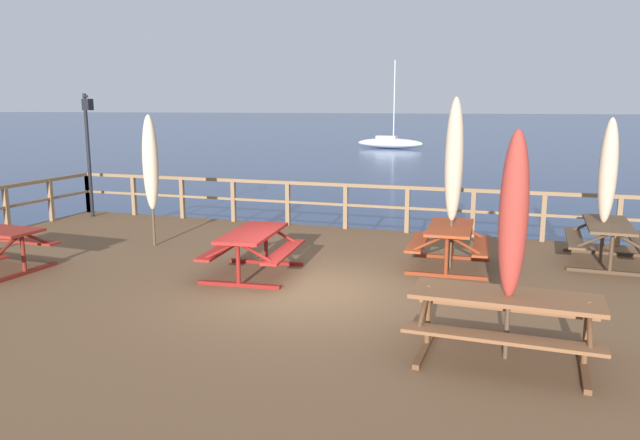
{
  "coord_description": "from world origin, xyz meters",
  "views": [
    {
      "loc": [
        3.14,
        -8.73,
        3.77
      ],
      "look_at": [
        0.0,
        0.76,
        1.88
      ],
      "focal_mm": 34.03,
      "sensor_mm": 36.0,
      "label": 1
    }
  ],
  "objects_px": {
    "sailboat_distant": "(390,143)",
    "picnic_table_mid_right": "(504,311)",
    "patio_umbrella_short_front": "(608,172)",
    "lamp_post_hooked": "(88,137)",
    "patio_umbrella_tall_front": "(513,216)",
    "picnic_table_back_right": "(608,234)",
    "picnic_table_front_right": "(450,238)",
    "patio_umbrella_tall_mid_right": "(454,161)",
    "picnic_table_back_left": "(253,243)",
    "patio_umbrella_tall_mid_left": "(150,163)"
  },
  "relations": [
    {
      "from": "picnic_table_back_left",
      "to": "picnic_table_mid_right",
      "type": "bearing_deg",
      "value": -28.73
    },
    {
      "from": "picnic_table_back_left",
      "to": "lamp_post_hooked",
      "type": "bearing_deg",
      "value": 149.58
    },
    {
      "from": "picnic_table_back_left",
      "to": "patio_umbrella_tall_front",
      "type": "relative_size",
      "value": 0.74
    },
    {
      "from": "patio_umbrella_tall_front",
      "to": "sailboat_distant",
      "type": "bearing_deg",
      "value": 103.4
    },
    {
      "from": "picnic_table_back_right",
      "to": "patio_umbrella_tall_mid_right",
      "type": "distance_m",
      "value": 3.28
    },
    {
      "from": "picnic_table_mid_right",
      "to": "sailboat_distant",
      "type": "distance_m",
      "value": 48.4
    },
    {
      "from": "picnic_table_back_right",
      "to": "lamp_post_hooked",
      "type": "distance_m",
      "value": 12.3
    },
    {
      "from": "picnic_table_front_right",
      "to": "sailboat_distant",
      "type": "bearing_deg",
      "value": 103.19
    },
    {
      "from": "patio_umbrella_tall_mid_right",
      "to": "patio_umbrella_short_front",
      "type": "distance_m",
      "value": 2.93
    },
    {
      "from": "picnic_table_mid_right",
      "to": "picnic_table_back_left",
      "type": "height_order",
      "value": "same"
    },
    {
      "from": "patio_umbrella_short_front",
      "to": "lamp_post_hooked",
      "type": "bearing_deg",
      "value": 175.85
    },
    {
      "from": "picnic_table_mid_right",
      "to": "patio_umbrella_short_front",
      "type": "bearing_deg",
      "value": 72.58
    },
    {
      "from": "patio_umbrella_short_front",
      "to": "picnic_table_back_left",
      "type": "bearing_deg",
      "value": -154.39
    },
    {
      "from": "lamp_post_hooked",
      "to": "patio_umbrella_tall_front",
      "type": "bearing_deg",
      "value": -29.77
    },
    {
      "from": "lamp_post_hooked",
      "to": "sailboat_distant",
      "type": "bearing_deg",
      "value": 90.97
    },
    {
      "from": "sailboat_distant",
      "to": "picnic_table_mid_right",
      "type": "bearing_deg",
      "value": -76.64
    },
    {
      "from": "picnic_table_back_right",
      "to": "sailboat_distant",
      "type": "bearing_deg",
      "value": 107.03
    },
    {
      "from": "picnic_table_mid_right",
      "to": "picnic_table_back_right",
      "type": "bearing_deg",
      "value": 71.64
    },
    {
      "from": "patio_umbrella_tall_front",
      "to": "picnic_table_front_right",
      "type": "bearing_deg",
      "value": 105.66
    },
    {
      "from": "picnic_table_back_left",
      "to": "patio_umbrella_tall_mid_right",
      "type": "bearing_deg",
      "value": 25.74
    },
    {
      "from": "lamp_post_hooked",
      "to": "picnic_table_mid_right",
      "type": "bearing_deg",
      "value": -29.75
    },
    {
      "from": "patio_umbrella_tall_mid_right",
      "to": "sailboat_distant",
      "type": "relative_size",
      "value": 0.39
    },
    {
      "from": "picnic_table_mid_right",
      "to": "picnic_table_back_right",
      "type": "height_order",
      "value": "same"
    },
    {
      "from": "patio_umbrella_tall_mid_right",
      "to": "patio_umbrella_tall_mid_left",
      "type": "xyz_separation_m",
      "value": [
        -6.09,
        -0.17,
        -0.21
      ]
    },
    {
      "from": "picnic_table_back_right",
      "to": "picnic_table_front_right",
      "type": "bearing_deg",
      "value": -156.23
    },
    {
      "from": "patio_umbrella_tall_front",
      "to": "picnic_table_mid_right",
      "type": "bearing_deg",
      "value": 145.4
    },
    {
      "from": "patio_umbrella_tall_mid_right",
      "to": "picnic_table_mid_right",
      "type": "bearing_deg",
      "value": -75.0
    },
    {
      "from": "patio_umbrella_tall_mid_left",
      "to": "lamp_post_hooked",
      "type": "relative_size",
      "value": 0.85
    },
    {
      "from": "sailboat_distant",
      "to": "picnic_table_back_left",
      "type": "bearing_deg",
      "value": -81.17
    },
    {
      "from": "picnic_table_front_right",
      "to": "patio_umbrella_tall_mid_right",
      "type": "relative_size",
      "value": 0.58
    },
    {
      "from": "patio_umbrella_tall_mid_left",
      "to": "picnic_table_front_right",
      "type": "bearing_deg",
      "value": 1.66
    },
    {
      "from": "patio_umbrella_tall_front",
      "to": "patio_umbrella_short_front",
      "type": "distance_m",
      "value": 5.37
    },
    {
      "from": "patio_umbrella_tall_front",
      "to": "sailboat_distant",
      "type": "xyz_separation_m",
      "value": [
        -11.22,
        47.11,
        -2.05
      ]
    },
    {
      "from": "picnic_table_mid_right",
      "to": "patio_umbrella_tall_front",
      "type": "relative_size",
      "value": 0.82
    },
    {
      "from": "picnic_table_mid_right",
      "to": "patio_umbrella_tall_mid_right",
      "type": "relative_size",
      "value": 0.71
    },
    {
      "from": "picnic_table_back_right",
      "to": "patio_umbrella_short_front",
      "type": "xyz_separation_m",
      "value": [
        -0.08,
        0.04,
        1.15
      ]
    },
    {
      "from": "picnic_table_mid_right",
      "to": "picnic_table_back_left",
      "type": "bearing_deg",
      "value": 151.27
    },
    {
      "from": "picnic_table_front_right",
      "to": "picnic_table_back_left",
      "type": "xyz_separation_m",
      "value": [
        -3.18,
        -1.55,
        0.0
      ]
    },
    {
      "from": "patio_umbrella_tall_front",
      "to": "patio_umbrella_tall_mid_right",
      "type": "height_order",
      "value": "patio_umbrella_tall_mid_right"
    },
    {
      "from": "picnic_table_front_right",
      "to": "picnic_table_back_left",
      "type": "distance_m",
      "value": 3.53
    },
    {
      "from": "picnic_table_front_right",
      "to": "picnic_table_back_right",
      "type": "height_order",
      "value": "same"
    },
    {
      "from": "patio_umbrella_tall_front",
      "to": "sailboat_distant",
      "type": "height_order",
      "value": "sailboat_distant"
    },
    {
      "from": "patio_umbrella_tall_mid_right",
      "to": "lamp_post_hooked",
      "type": "xyz_separation_m",
      "value": [
        -9.45,
        2.13,
        0.18
      ]
    },
    {
      "from": "picnic_table_back_left",
      "to": "patio_umbrella_tall_mid_left",
      "type": "height_order",
      "value": "patio_umbrella_tall_mid_left"
    },
    {
      "from": "patio_umbrella_tall_front",
      "to": "patio_umbrella_tall_mid_left",
      "type": "height_order",
      "value": "patio_umbrella_tall_mid_left"
    },
    {
      "from": "patio_umbrella_short_front",
      "to": "lamp_post_hooked",
      "type": "distance_m",
      "value": 12.13
    },
    {
      "from": "lamp_post_hooked",
      "to": "patio_umbrella_short_front",
      "type": "bearing_deg",
      "value": -4.15
    },
    {
      "from": "patio_umbrella_tall_front",
      "to": "lamp_post_hooked",
      "type": "distance_m",
      "value": 12.13
    },
    {
      "from": "patio_umbrella_tall_mid_right",
      "to": "lamp_post_hooked",
      "type": "bearing_deg",
      "value": 167.28
    },
    {
      "from": "picnic_table_mid_right",
      "to": "patio_umbrella_tall_mid_right",
      "type": "xyz_separation_m",
      "value": [
        -1.03,
        3.86,
        1.37
      ]
    }
  ]
}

